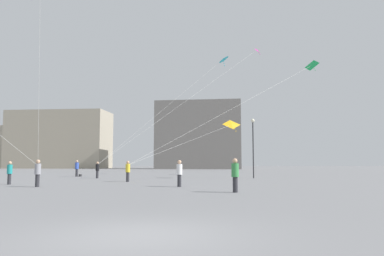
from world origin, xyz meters
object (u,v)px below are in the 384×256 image
object	(u,v)px
building_right_hall	(199,135)
person_in_blue	(77,168)
kite_cyan_diamond	(222,60)
building_left_hall	(6,147)
kite_emerald_delta	(308,67)
lamppost_west	(253,139)
person_in_teal	(10,172)
kite_amber_delta	(230,125)
person_in_grey	(38,172)
person_in_yellow	(128,170)
building_centre_hall	(60,140)
kite_magenta_diamond	(250,55)
person_in_white	(179,172)
person_in_green	(235,174)
person_in_black	(97,169)
handbag_beside_flyer	(80,175)

from	to	relation	value
building_right_hall	person_in_blue	bearing A→B (deg)	-104.13
kite_cyan_diamond	building_left_hall	xyz separation A→B (m)	(-57.95, 59.42, -7.17)
kite_emerald_delta	lamppost_west	world-z (taller)	kite_emerald_delta
person_in_teal	kite_amber_delta	xyz separation A→B (m)	(15.71, 9.90, 4.14)
person_in_grey	building_left_hall	world-z (taller)	building_left_hall
person_in_yellow	building_centre_hall	bearing A→B (deg)	4.11
kite_emerald_delta	kite_magenta_diamond	xyz separation A→B (m)	(-6.38, 2.63, 2.30)
person_in_white	building_centre_hall	bearing A→B (deg)	-53.52
person_in_yellow	building_right_hall	size ratio (longest dim) A/B	0.08
person_in_green	person_in_black	bearing A→B (deg)	116.84
person_in_grey	handbag_beside_flyer	xyz separation A→B (m)	(-3.23, 16.63, -0.81)
person_in_white	person_in_grey	world-z (taller)	person_in_grey
building_centre_hall	lamppost_west	xyz separation A→B (m)	(42.68, -56.87, -3.47)
kite_cyan_diamond	kite_amber_delta	bearing A→B (deg)	-84.68
person_in_teal	person_in_grey	size ratio (longest dim) A/B	0.94
kite_magenta_diamond	building_right_hall	distance (m)	42.29
person_in_white	kite_magenta_diamond	distance (m)	26.65
person_in_blue	person_in_grey	distance (m)	16.92
person_in_grey	kite_amber_delta	distance (m)	18.05
person_in_teal	person_in_grey	xyz separation A→B (m)	(3.09, -2.34, 0.05)
person_in_yellow	person_in_black	bearing A→B (deg)	12.62
building_right_hall	kite_amber_delta	bearing A→B (deg)	-85.03
handbag_beside_flyer	person_in_white	bearing A→B (deg)	-53.30
person_in_white	lamppost_west	size ratio (longest dim) A/B	0.29
person_in_green	handbag_beside_flyer	bearing A→B (deg)	116.77
person_in_yellow	lamppost_west	xyz separation A→B (m)	(10.62, 6.88, 2.87)
kite_amber_delta	kite_magenta_diamond	distance (m)	14.26
building_left_hall	building_right_hall	distance (m)	55.72
building_centre_hall	person_in_grey	bearing A→B (deg)	-68.33
kite_cyan_diamond	kite_amber_delta	distance (m)	9.36
lamppost_west	handbag_beside_flyer	bearing A→B (deg)	169.07
person_in_green	person_in_white	world-z (taller)	person_in_green
person_in_blue	lamppost_west	world-z (taller)	lamppost_west
lamppost_west	person_in_black	bearing A→B (deg)	-177.01
person_in_yellow	lamppost_west	distance (m)	12.97
person_in_teal	lamppost_west	xyz separation A→B (m)	(17.96, 10.80, 2.89)
building_left_hall	person_in_white	bearing A→B (deg)	-54.42
person_in_grey	kite_emerald_delta	size ratio (longest dim) A/B	0.09
handbag_beside_flyer	kite_cyan_diamond	bearing A→B (deg)	2.87
person_in_blue	person_in_black	distance (m)	5.47
building_centre_hall	lamppost_west	world-z (taller)	building_centre_hall
building_right_hall	kite_cyan_diamond	bearing A→B (deg)	-85.07
person_in_teal	kite_amber_delta	size ratio (longest dim) A/B	0.17
person_in_teal	handbag_beside_flyer	distance (m)	14.31
person_in_black	building_centre_hall	xyz separation A→B (m)	(-27.76, 57.65, 6.37)
person_in_teal	kite_amber_delta	world-z (taller)	kite_amber_delta
building_centre_hall	building_left_hall	bearing A→B (deg)	159.26
kite_magenta_diamond	building_right_hall	size ratio (longest dim) A/B	0.85
person_in_white	building_right_hall	world-z (taller)	building_right_hall
person_in_blue	person_in_green	distance (m)	25.46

